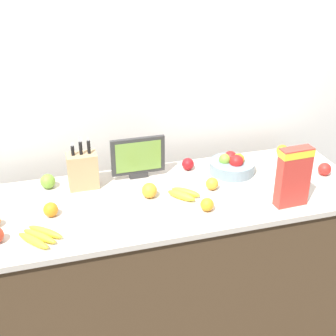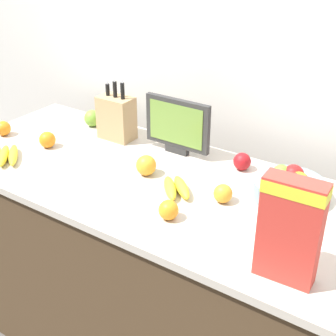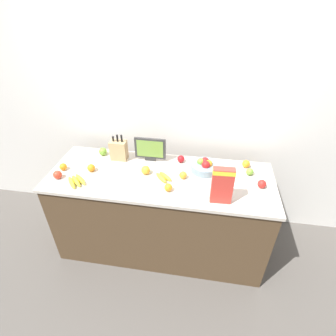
# 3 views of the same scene
# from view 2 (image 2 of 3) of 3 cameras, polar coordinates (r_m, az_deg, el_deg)

# --- Properties ---
(wall_back) EXTENTS (9.00, 0.06, 2.60)m
(wall_back) POSITION_cam_2_polar(r_m,az_deg,el_deg) (2.12, 9.83, 13.44)
(wall_back) COLOR silver
(wall_back) RESTS_ON ground_plane
(counter) EXTENTS (2.05, 0.76, 0.93)m
(counter) POSITION_cam_2_polar(r_m,az_deg,el_deg) (2.04, 0.62, -13.44)
(counter) COLOR #4C3823
(counter) RESTS_ON ground_plane
(knife_block) EXTENTS (0.16, 0.10, 0.30)m
(knife_block) POSITION_cam_2_polar(r_m,az_deg,el_deg) (2.13, -6.30, 6.16)
(knife_block) COLOR tan
(knife_block) RESTS_ON counter
(small_monitor) EXTENTS (0.30, 0.03, 0.24)m
(small_monitor) POSITION_cam_2_polar(r_m,az_deg,el_deg) (1.96, 1.13, 5.28)
(small_monitor) COLOR #2D2D2D
(small_monitor) RESTS_ON counter
(cereal_box) EXTENTS (0.17, 0.07, 0.31)m
(cereal_box) POSITION_cam_2_polar(r_m,az_deg,el_deg) (1.29, 14.67, -6.95)
(cereal_box) COLOR red
(cereal_box) RESTS_ON counter
(fruit_bowl) EXTENTS (0.26, 0.26, 0.12)m
(fruit_bowl) POSITION_cam_2_polar(r_m,az_deg,el_deg) (1.73, 14.58, -2.21)
(fruit_bowl) COLOR gray
(fruit_bowl) RESTS_ON counter
(banana_bunch_left) EXTENTS (0.18, 0.17, 0.04)m
(banana_bunch_left) POSITION_cam_2_polar(r_m,az_deg,el_deg) (1.72, 0.96, -2.40)
(banana_bunch_left) COLOR yellow
(banana_bunch_left) RESTS_ON counter
(banana_bunch_right) EXTENTS (0.21, 0.22, 0.04)m
(banana_bunch_right) POSITION_cam_2_polar(r_m,az_deg,el_deg) (2.07, -19.41, 1.43)
(banana_bunch_right) COLOR yellow
(banana_bunch_right) RESTS_ON counter
(apple_rear) EXTENTS (0.08, 0.08, 0.08)m
(apple_rear) POSITION_cam_2_polar(r_m,az_deg,el_deg) (2.30, -9.19, 6.01)
(apple_rear) COLOR #6B9E33
(apple_rear) RESTS_ON counter
(apple_near_bananas) EXTENTS (0.07, 0.07, 0.07)m
(apple_near_bananas) POSITION_cam_2_polar(r_m,az_deg,el_deg) (1.89, 9.02, 0.79)
(apple_near_bananas) COLOR #A31419
(apple_near_bananas) RESTS_ON counter
(orange_by_cereal) EXTENTS (0.08, 0.08, 0.08)m
(orange_by_cereal) POSITION_cam_2_polar(r_m,az_deg,el_deg) (1.83, -2.68, 0.33)
(orange_by_cereal) COLOR orange
(orange_by_cereal) RESTS_ON counter
(orange_front_left) EXTENTS (0.07, 0.07, 0.07)m
(orange_front_left) POSITION_cam_2_polar(r_m,az_deg,el_deg) (2.12, -14.49, 3.36)
(orange_front_left) COLOR orange
(orange_front_left) RESTS_ON counter
(orange_mid_right) EXTENTS (0.07, 0.07, 0.07)m
(orange_mid_right) POSITION_cam_2_polar(r_m,az_deg,el_deg) (1.66, 6.71, -3.11)
(orange_mid_right) COLOR orange
(orange_mid_right) RESTS_ON counter
(orange_front_center) EXTENTS (0.07, 0.07, 0.07)m
(orange_front_center) POSITION_cam_2_polar(r_m,az_deg,el_deg) (2.30, -19.44, 4.58)
(orange_front_center) COLOR orange
(orange_front_center) RESTS_ON counter
(orange_front_right) EXTENTS (0.07, 0.07, 0.07)m
(orange_front_right) POSITION_cam_2_polar(r_m,az_deg,el_deg) (1.56, 0.06, -5.14)
(orange_front_right) COLOR orange
(orange_front_right) RESTS_ON counter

